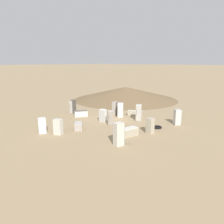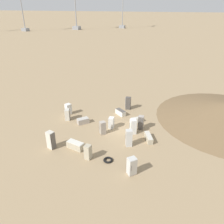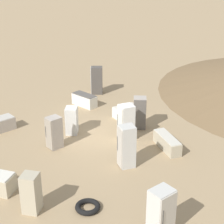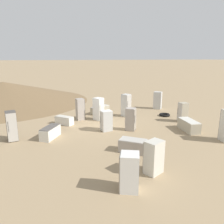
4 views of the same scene
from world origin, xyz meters
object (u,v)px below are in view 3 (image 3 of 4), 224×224
at_px(discarded_fridge_6, 126,122).
at_px(discarded_fridge_11, 0,124).
at_px(discarded_fridge_10, 161,212).
at_px(discarded_fridge_14, 125,111).
at_px(discarded_fridge_0, 127,146).
at_px(discarded_fridge_7, 97,80).
at_px(discarded_fridge_15, 54,133).
at_px(discarded_fridge_5, 167,143).
at_px(discarded_fridge_13, 140,113).
at_px(discarded_fridge_2, 31,193).
at_px(scrap_tire, 88,207).
at_px(discarded_fridge_4, 84,100).
at_px(discarded_fridge_8, 72,120).

distance_m(discarded_fridge_6, discarded_fridge_11, 6.66).
xyz_separation_m(discarded_fridge_10, discarded_fridge_14, (-9.53, -1.91, -0.53)).
bearing_deg(discarded_fridge_0, discarded_fridge_7, -9.09).
distance_m(discarded_fridge_10, discarded_fridge_15, 7.38).
distance_m(discarded_fridge_0, discarded_fridge_10, 4.38).
xyz_separation_m(discarded_fridge_0, discarded_fridge_14, (-5.40, -0.47, -0.65)).
relative_size(discarded_fridge_5, discarded_fridge_13, 1.14).
xyz_separation_m(discarded_fridge_2, discarded_fridge_15, (-4.77, -0.37, 0.03)).
height_order(discarded_fridge_10, discarded_fridge_11, discarded_fridge_10).
distance_m(discarded_fridge_7, discarded_fridge_11, 7.44).
xyz_separation_m(discarded_fridge_2, scrap_tire, (-0.29, 1.98, -0.66)).
height_order(discarded_fridge_2, discarded_fridge_6, discarded_fridge_6).
xyz_separation_m(discarded_fridge_4, discarded_fridge_6, (4.14, 2.84, 0.54)).
xyz_separation_m(discarded_fridge_10, discarded_fridge_11, (-6.95, -8.29, -0.50)).
height_order(discarded_fridge_11, discarded_fridge_15, discarded_fridge_15).
distance_m(discarded_fridge_0, discarded_fridge_6, 2.58).
bearing_deg(discarded_fridge_0, discarded_fridge_6, -20.71).
distance_m(discarded_fridge_6, discarded_fridge_10, 6.91).
relative_size(discarded_fridge_11, discarded_fridge_13, 0.92).
bearing_deg(discarded_fridge_2, discarded_fridge_10, -1.86).
relative_size(discarded_fridge_13, scrap_tire, 1.85).
distance_m(discarded_fridge_8, discarded_fridge_15, 1.71).
relative_size(discarded_fridge_0, discarded_fridge_5, 0.98).
xyz_separation_m(discarded_fridge_2, discarded_fridge_5, (-5.21, 4.99, -0.44)).
bearing_deg(discarded_fridge_0, discarded_fridge_15, 44.15).
distance_m(discarded_fridge_2, discarded_fridge_15, 4.78).
bearing_deg(discarded_fridge_4, scrap_tire, 46.39).
bearing_deg(discarded_fridge_11, discarded_fridge_0, -159.72).
bearing_deg(discarded_fridge_0, discarded_fridge_8, 20.43).
bearing_deg(discarded_fridge_11, discarded_fridge_10, -177.34).
xyz_separation_m(discarded_fridge_5, discarded_fridge_11, (-1.06, -8.67, 0.02)).
height_order(discarded_fridge_8, scrap_tire, discarded_fridge_8).
xyz_separation_m(discarded_fridge_2, discarded_fridge_4, (-10.17, 0.12, -0.40)).
xyz_separation_m(discarded_fridge_13, discarded_fridge_15, (2.61, -3.95, -0.08)).
xyz_separation_m(discarded_fridge_4, discarded_fridge_14, (1.32, 2.58, -0.05)).
distance_m(discarded_fridge_11, scrap_tire, 8.24).
distance_m(discarded_fridge_2, discarded_fridge_6, 6.71).
relative_size(discarded_fridge_8, discarded_fridge_14, 0.98).
height_order(discarded_fridge_0, discarded_fridge_7, discarded_fridge_0).
xyz_separation_m(discarded_fridge_6, discarded_fridge_7, (-6.33, -2.40, 0.00)).
relative_size(discarded_fridge_4, discarded_fridge_13, 0.97).
height_order(discarded_fridge_8, discarded_fridge_11, discarded_fridge_8).
distance_m(discarded_fridge_11, discarded_fridge_14, 6.89).
bearing_deg(discarded_fridge_7, discarded_fridge_13, -155.24).
xyz_separation_m(discarded_fridge_5, scrap_tire, (4.93, -3.00, -0.23)).
bearing_deg(discarded_fridge_7, discarded_fridge_2, 170.93).
relative_size(discarded_fridge_2, discarded_fridge_10, 0.90).
height_order(discarded_fridge_7, discarded_fridge_10, discarded_fridge_7).
height_order(discarded_fridge_5, discarded_fridge_11, discarded_fridge_11).
relative_size(discarded_fridge_8, scrap_tire, 1.52).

